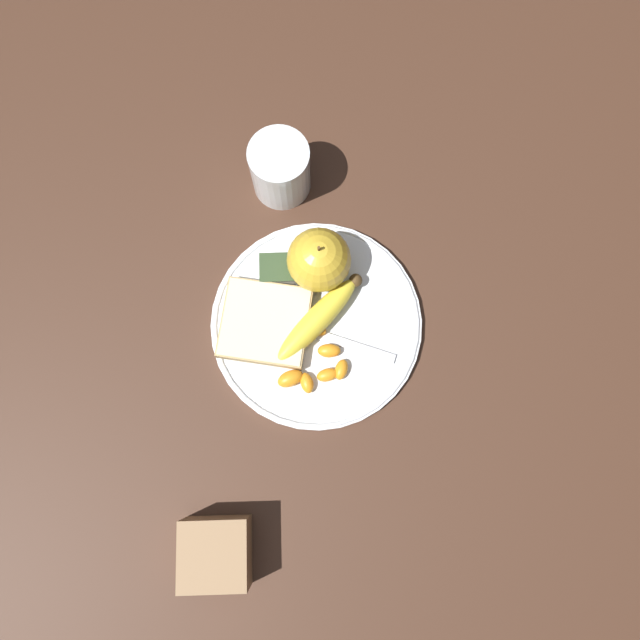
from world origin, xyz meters
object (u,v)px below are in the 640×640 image
Objects in this scene: banana at (325,317)px; bread_slice at (269,324)px; juice_glass at (284,170)px; condiment_caddy at (220,553)px; plate at (320,324)px; fork at (322,335)px; jam_packet at (282,269)px; apple at (323,260)px.

banana reaches higher than bread_slice.
bread_slice is (-0.02, -0.21, -0.02)m from juice_glass.
banana is 0.32m from condiment_caddy.
plate is at bearing -142.03° from banana.
bread_slice is 1.59× the size of condiment_caddy.
fork is 0.10m from jam_packet.
banana is 0.09m from jam_packet.
fork is at bearing -100.72° from banana.
jam_packet reaches higher than plate.
juice_glass is 0.70× the size of banana.
juice_glass is (-0.04, 0.21, 0.03)m from plate.
jam_packet is (-0.06, 0.07, -0.01)m from banana.
condiment_caddy is at bearing -110.68° from apple.
apple is 0.38m from condiment_caddy.
banana is 0.03m from fork.
plate is 0.09m from jam_packet.
condiment_caddy is at bearing -102.41° from bread_slice.
apple is 0.10m from fork.
fork is at bearing -12.00° from bread_slice.
juice_glass reaches higher than plate.
bread_slice reaches higher than fork.
fork is (0.04, -0.22, -0.03)m from juice_glass.
condiment_caddy is (-0.08, -0.36, 0.01)m from jam_packet.
fork is at bearing -91.99° from apple.
plate is 0.02m from fork.
fork is at bearing -80.62° from plate.
banana is at bearing 4.96° from bread_slice.
apple reaches higher than juice_glass.
plate is 0.09m from apple.
juice_glass reaches higher than bread_slice.
condiment_caddy reaches higher than plate.
apple reaches higher than banana.
fork is 0.30m from condiment_caddy.
jam_packet is at bearing 123.84° from plate.
bread_slice is at bearing 77.59° from condiment_caddy.
plate is 2.16× the size of bread_slice.
banana is at bearing -76.28° from juice_glass.
jam_packet is at bearing -178.42° from apple.
juice_glass is 0.21m from banana.
plate is at bearing -56.16° from jam_packet.
bread_slice is at bearing -178.98° from plate.
apple is at bearing 85.55° from plate.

